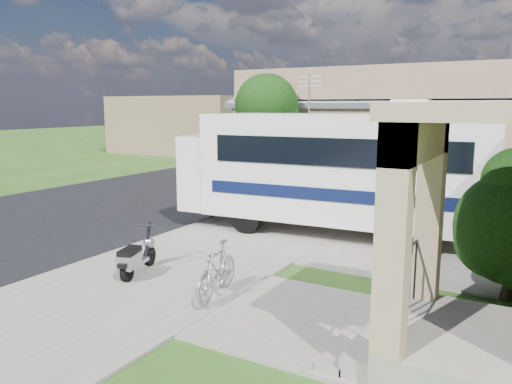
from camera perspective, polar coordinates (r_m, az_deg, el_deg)
The scene contains 17 objects.
ground at distance 10.10m, azimuth -4.71°, elevation -9.65°, with size 120.00×120.00×0.00m, color #244713.
street_slab at distance 22.28m, azimuth -5.95°, elevation 1.13°, with size 9.00×80.00×0.02m, color black.
sidewalk_slab at distance 19.23m, azimuth 9.94°, elevation -0.29°, with size 4.00×80.00×0.06m, color slate.
driveway_slab at distance 13.35m, azimuth 11.85°, elevation -4.86°, with size 7.00×6.00×0.05m, color slate.
walk_slab at distance 7.97m, azimuth 9.56°, elevation -15.08°, with size 4.00×3.00×0.05m, color slate.
warehouse at distance 22.49m, azimuth 16.01°, elevation 5.95°, with size 12.50×8.40×5.04m.
distant_bldg_far at distance 37.35m, azimuth -7.03°, elevation 7.67°, with size 10.00×8.00×4.00m, color brown.
distant_bldg_near at distance 46.58m, azimuth 3.98°, elevation 7.65°, with size 8.00×7.00×3.20m, color #876A54.
street_tree_a at distance 19.19m, azimuth 1.54°, elevation 9.49°, with size 2.44×2.40×4.58m.
street_tree_b at distance 28.38m, azimuth 11.36°, elevation 9.71°, with size 2.44×2.40×4.73m.
street_tree_c at distance 37.01m, azimuth 15.90°, elevation 9.07°, with size 2.44×2.40×4.42m.
motorhome at distance 13.22m, azimuth 8.94°, elevation 2.80°, with size 8.22×3.12×4.13m.
scooter at distance 10.19m, azimuth -13.54°, elevation -7.22°, with size 0.68×1.39×0.93m.
bicycle at distance 8.83m, azimuth -4.44°, elevation -9.27°, with size 0.45×1.59×0.96m, color #96959C.
pickup_truck at distance 23.62m, azimuth 0.39°, elevation 3.86°, with size 2.99×6.49×1.80m, color silver.
van at distance 30.10m, azimuth 6.54°, elevation 5.08°, with size 2.52×6.20×1.80m, color silver.
garden_hose at distance 8.23m, azimuth 15.27°, elevation -13.93°, with size 0.43×0.43×0.20m, color #167226.
Camera 1 is at (5.46, -7.81, 3.37)m, focal length 35.00 mm.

